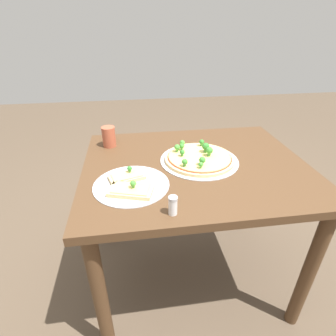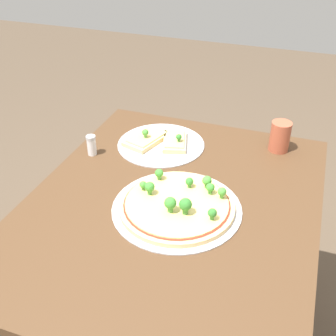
# 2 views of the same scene
# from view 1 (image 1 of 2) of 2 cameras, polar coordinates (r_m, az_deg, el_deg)

# --- Properties ---
(ground_plane) EXTENTS (8.00, 8.00, 0.00)m
(ground_plane) POSITION_cam_1_polar(r_m,az_deg,el_deg) (1.72, 4.60, -21.66)
(ground_plane) COLOR brown
(dining_table) EXTENTS (1.03, 0.83, 0.76)m
(dining_table) POSITION_cam_1_polar(r_m,az_deg,el_deg) (1.29, 5.75, -3.42)
(dining_table) COLOR #4C331E
(dining_table) RESTS_ON ground_plane
(pizza_tray_whole) EXTENTS (0.37, 0.37, 0.07)m
(pizza_tray_whole) POSITION_cam_1_polar(r_m,az_deg,el_deg) (1.25, 6.76, 2.20)
(pizza_tray_whole) COLOR #B7B7BC
(pizza_tray_whole) RESTS_ON dining_table
(pizza_tray_slice) EXTENTS (0.31, 0.31, 0.06)m
(pizza_tray_slice) POSITION_cam_1_polar(r_m,az_deg,el_deg) (1.06, -8.24, -3.54)
(pizza_tray_slice) COLOR #B7B7BC
(pizza_tray_slice) RESTS_ON dining_table
(drinking_cup) EXTENTS (0.07, 0.07, 0.11)m
(drinking_cup) POSITION_cam_1_polar(r_m,az_deg,el_deg) (1.41, -12.75, 6.66)
(drinking_cup) COLOR #AD5138
(drinking_cup) RESTS_ON dining_table
(condiment_shaker) EXTENTS (0.03, 0.03, 0.07)m
(condiment_shaker) POSITION_cam_1_polar(r_m,az_deg,el_deg) (0.90, 1.07, -8.14)
(condiment_shaker) COLOR silver
(condiment_shaker) RESTS_ON dining_table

